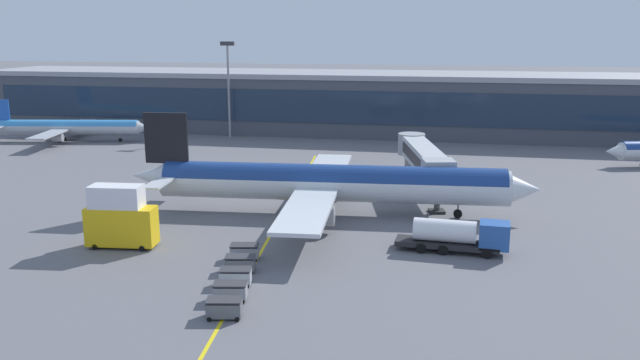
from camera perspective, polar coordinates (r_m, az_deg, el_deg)
ground_plane at (r=71.46m, az=-1.48°, el=-4.25°), size 700.00×700.00×0.00m
apron_lead_in_line at (r=74.09m, az=-3.68°, el=-3.64°), size 7.98×79.66×0.01m
terminal_building at (r=137.55m, az=9.49°, el=6.57°), size 191.56×20.86×12.56m
main_airliner at (r=76.13m, az=0.83°, el=-0.23°), size 48.14×38.34×11.68m
jet_bridge at (r=87.63m, az=8.94°, el=2.03°), size 8.31×22.78×6.46m
fuel_tanker at (r=64.87m, az=12.10°, el=-4.73°), size 10.93×3.17×3.25m
catering_lift at (r=67.58m, az=-17.04°, el=-3.14°), size 7.02×3.19×6.30m
baggage_cart_0 at (r=50.45m, az=-8.35°, el=-10.97°), size 2.89×2.05×1.48m
baggage_cart_1 at (r=53.35m, az=-7.83°, el=-9.59°), size 2.89×2.05×1.48m
baggage_cart_2 at (r=56.29m, az=-7.38°, el=-8.34°), size 2.89×2.05×1.48m
baggage_cart_3 at (r=59.26m, az=-6.97°, el=-7.23°), size 2.89×2.05×1.48m
baggage_cart_4 at (r=62.25m, az=-6.60°, el=-6.21°), size 2.89×2.05×1.48m
commuter_jet_near at (r=135.84m, az=-21.13°, el=4.33°), size 32.18×25.78×8.13m
apron_light_mast_0 at (r=132.36m, az=-8.00°, el=8.59°), size 2.80×0.50×18.99m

